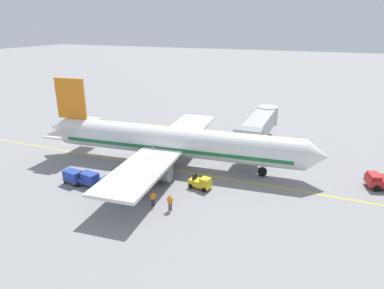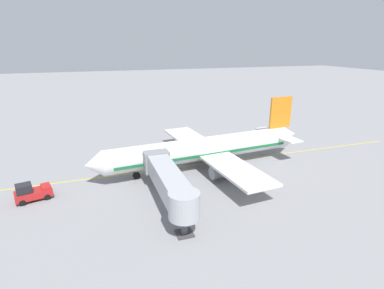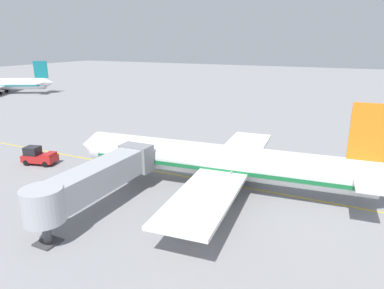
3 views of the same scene
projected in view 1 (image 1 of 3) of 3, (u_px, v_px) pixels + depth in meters
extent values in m
plane|color=gray|center=(170.00, 169.00, 43.20)|extent=(400.00, 400.00, 0.00)
cube|color=gold|center=(170.00, 169.00, 43.20)|extent=(0.24, 80.00, 0.01)
cylinder|color=white|center=(175.00, 141.00, 43.21)|extent=(6.52, 32.20, 3.70)
cube|color=#196B38|center=(175.00, 145.00, 43.36)|extent=(6.33, 29.66, 0.44)
cone|color=white|center=(317.00, 156.00, 38.41)|extent=(3.82, 2.71, 3.63)
cone|color=white|center=(60.00, 127.00, 47.95)|extent=(3.38, 3.07, 3.14)
cube|color=black|center=(301.00, 149.00, 38.69)|extent=(2.86, 1.34, 0.60)
cube|color=white|center=(168.00, 145.00, 43.71)|extent=(30.34, 7.84, 0.36)
cylinder|color=gray|center=(187.00, 142.00, 48.85)|extent=(2.28, 3.36, 2.00)
cylinder|color=gray|center=(158.00, 172.00, 38.97)|extent=(2.28, 3.36, 2.00)
cube|color=orange|center=(71.00, 99.00, 45.82)|extent=(0.71, 4.41, 5.50)
cube|color=white|center=(75.00, 127.00, 47.14)|extent=(10.19, 3.48, 0.24)
cylinder|color=black|center=(262.00, 172.00, 41.02)|extent=(0.55, 1.14, 1.10)
cylinder|color=gray|center=(263.00, 160.00, 40.49)|extent=(0.24, 0.24, 2.00)
cylinder|color=black|center=(168.00, 153.00, 46.76)|extent=(0.55, 1.14, 1.10)
cylinder|color=gray|center=(167.00, 143.00, 46.23)|extent=(0.24, 0.24, 2.00)
cylinder|color=black|center=(154.00, 166.00, 42.63)|extent=(0.55, 1.14, 1.10)
cylinder|color=gray|center=(154.00, 155.00, 42.10)|extent=(0.24, 0.24, 2.00)
cube|color=#A8AAAF|center=(258.00, 127.00, 48.56)|extent=(13.87, 2.80, 2.60)
cube|color=gray|center=(248.00, 140.00, 43.22)|extent=(2.00, 3.50, 2.99)
cylinder|color=#A8AAAF|center=(267.00, 115.00, 54.59)|extent=(3.36, 3.36, 2.86)
cylinder|color=#4C4C51|center=(266.00, 129.00, 55.40)|extent=(0.70, 0.70, 2.19)
cube|color=#38383A|center=(265.00, 135.00, 55.75)|extent=(1.80, 1.80, 0.16)
cube|color=#B21E1E|center=(374.00, 175.00, 37.85)|extent=(2.08, 1.52, 0.36)
cylinder|color=black|center=(377.00, 188.00, 37.34)|extent=(0.53, 0.86, 0.80)
cylinder|color=black|center=(371.00, 181.00, 39.07)|extent=(0.53, 0.86, 0.80)
cube|color=#1E339E|center=(87.00, 180.00, 38.71)|extent=(1.84, 2.73, 0.70)
cube|color=#1E339E|center=(92.00, 176.00, 38.44)|extent=(1.27, 1.29, 0.44)
cube|color=black|center=(81.00, 174.00, 38.55)|extent=(0.85, 0.39, 0.64)
cylinder|color=black|center=(88.00, 175.00, 38.48)|extent=(0.15, 0.28, 0.54)
cylinder|color=black|center=(96.00, 181.00, 39.24)|extent=(0.35, 0.59, 0.56)
cylinder|color=black|center=(93.00, 185.00, 38.23)|extent=(0.35, 0.59, 0.56)
cylinder|color=black|center=(82.00, 180.00, 39.42)|extent=(0.35, 0.59, 0.56)
cylinder|color=black|center=(78.00, 184.00, 38.41)|extent=(0.35, 0.59, 0.56)
cube|color=gold|center=(200.00, 183.00, 37.91)|extent=(1.58, 2.66, 0.70)
cube|color=gold|center=(205.00, 180.00, 37.38)|extent=(1.17, 1.20, 0.44)
cube|color=black|center=(195.00, 176.00, 38.02)|extent=(0.85, 0.29, 0.64)
cylinder|color=black|center=(201.00, 178.00, 37.63)|extent=(0.12, 0.27, 0.54)
cylinder|color=black|center=(209.00, 186.00, 38.04)|extent=(0.28, 0.58, 0.56)
cylinder|color=black|center=(204.00, 190.00, 37.17)|extent=(0.28, 0.58, 0.56)
cylinder|color=black|center=(196.00, 182.00, 38.89)|extent=(0.28, 0.58, 0.56)
cylinder|color=black|center=(191.00, 186.00, 38.02)|extent=(0.28, 0.58, 0.56)
cube|color=#4C4C51|center=(135.00, 191.00, 36.58)|extent=(1.64, 2.38, 0.12)
cube|color=#233D9E|center=(135.00, 186.00, 36.38)|extent=(1.56, 2.26, 1.10)
cylinder|color=#4C4C51|center=(146.00, 195.00, 35.87)|extent=(0.18, 0.70, 0.07)
cylinder|color=black|center=(145.00, 193.00, 36.70)|extent=(0.18, 0.37, 0.36)
cylinder|color=black|center=(138.00, 197.00, 35.82)|extent=(0.18, 0.37, 0.36)
cylinder|color=black|center=(133.00, 189.00, 37.51)|extent=(0.18, 0.37, 0.36)
cylinder|color=black|center=(126.00, 193.00, 36.63)|extent=(0.18, 0.37, 0.36)
cube|color=#4C4C51|center=(112.00, 187.00, 37.40)|extent=(1.64, 2.38, 0.12)
cube|color=#233D9E|center=(112.00, 182.00, 37.19)|extent=(1.56, 2.26, 1.10)
cylinder|color=#4C4C51|center=(122.00, 191.00, 36.69)|extent=(0.18, 0.70, 0.07)
cylinder|color=black|center=(121.00, 189.00, 37.52)|extent=(0.18, 0.37, 0.36)
cylinder|color=black|center=(114.00, 193.00, 36.63)|extent=(0.18, 0.37, 0.36)
cylinder|color=black|center=(110.00, 186.00, 38.33)|extent=(0.18, 0.37, 0.36)
cylinder|color=black|center=(103.00, 190.00, 37.45)|extent=(0.18, 0.37, 0.36)
cube|color=#4C4C51|center=(90.00, 182.00, 38.59)|extent=(1.64, 2.38, 0.12)
cube|color=#233D9E|center=(89.00, 177.00, 38.38)|extent=(1.56, 2.26, 1.10)
cylinder|color=#4C4C51|center=(99.00, 185.00, 37.88)|extent=(0.18, 0.70, 0.07)
cylinder|color=black|center=(99.00, 184.00, 38.71)|extent=(0.18, 0.37, 0.36)
cylinder|color=black|center=(91.00, 188.00, 37.82)|extent=(0.18, 0.37, 0.36)
cylinder|color=black|center=(88.00, 181.00, 39.52)|extent=(0.18, 0.37, 0.36)
cylinder|color=black|center=(81.00, 184.00, 38.63)|extent=(0.18, 0.37, 0.36)
cube|color=#4C4C51|center=(73.00, 180.00, 39.14)|extent=(1.64, 2.38, 0.12)
cube|color=#233D9E|center=(73.00, 175.00, 38.93)|extent=(1.56, 2.26, 1.10)
cylinder|color=#4C4C51|center=(82.00, 183.00, 38.43)|extent=(0.18, 0.70, 0.07)
cylinder|color=black|center=(82.00, 182.00, 39.26)|extent=(0.18, 0.37, 0.36)
cylinder|color=black|center=(75.00, 185.00, 38.37)|extent=(0.18, 0.37, 0.36)
cylinder|color=black|center=(73.00, 179.00, 40.07)|extent=(0.18, 0.37, 0.36)
cylinder|color=black|center=(65.00, 182.00, 39.19)|extent=(0.18, 0.37, 0.36)
cylinder|color=#232328|center=(169.00, 206.00, 33.56)|extent=(0.15, 0.15, 0.85)
cylinder|color=#232328|center=(171.00, 206.00, 33.54)|extent=(0.15, 0.15, 0.85)
cube|color=orange|center=(170.00, 200.00, 33.30)|extent=(0.33, 0.43, 0.60)
cylinder|color=orange|center=(168.00, 200.00, 33.35)|extent=(0.14, 0.24, 0.57)
cylinder|color=orange|center=(173.00, 200.00, 33.29)|extent=(0.14, 0.24, 0.57)
sphere|color=tan|center=(170.00, 196.00, 33.16)|extent=(0.22, 0.22, 0.22)
cube|color=red|center=(170.00, 196.00, 33.15)|extent=(0.14, 0.28, 0.10)
cylinder|color=#232328|center=(138.00, 171.00, 41.63)|extent=(0.15, 0.15, 0.85)
cylinder|color=#232328|center=(139.00, 171.00, 41.48)|extent=(0.15, 0.15, 0.85)
cube|color=yellow|center=(139.00, 165.00, 41.31)|extent=(0.41, 0.45, 0.60)
cylinder|color=yellow|center=(138.00, 165.00, 41.52)|extent=(0.20, 0.24, 0.57)
cylinder|color=yellow|center=(139.00, 167.00, 41.13)|extent=(0.20, 0.24, 0.57)
sphere|color=#997051|center=(138.00, 162.00, 41.16)|extent=(0.22, 0.22, 0.22)
cube|color=red|center=(138.00, 162.00, 41.16)|extent=(0.21, 0.26, 0.10)
cylinder|color=#232328|center=(152.00, 203.00, 34.23)|extent=(0.15, 0.15, 0.85)
cylinder|color=#232328|center=(154.00, 202.00, 34.29)|extent=(0.15, 0.15, 0.85)
cube|color=orange|center=(153.00, 196.00, 34.01)|extent=(0.43, 0.44, 0.60)
cylinder|color=orange|center=(150.00, 197.00, 33.95)|extent=(0.21, 0.23, 0.57)
cylinder|color=orange|center=(155.00, 196.00, 34.11)|extent=(0.21, 0.23, 0.57)
sphere|color=#997051|center=(153.00, 192.00, 33.87)|extent=(0.22, 0.22, 0.22)
cube|color=red|center=(153.00, 192.00, 33.86)|extent=(0.23, 0.25, 0.10)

